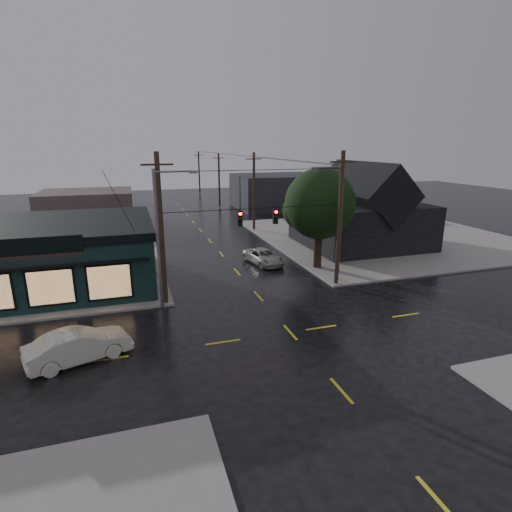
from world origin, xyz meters
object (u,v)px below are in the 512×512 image
object	(u,v)px
utility_pole_ne	(336,285)
sedan_cream	(79,346)
suv_silver	(264,257)
utility_pole_nw	(166,304)
corner_tree	(320,204)

from	to	relation	value
utility_pole_ne	sedan_cream	world-z (taller)	utility_pole_ne
sedan_cream	suv_silver	size ratio (longest dim) A/B	1.04
utility_pole_nw	utility_pole_ne	xyz separation A→B (m)	(13.00, 0.00, 0.00)
sedan_cream	suv_silver	xyz separation A→B (m)	(14.27, 13.34, -0.16)
utility_pole_nw	sedan_cream	world-z (taller)	utility_pole_nw
sedan_cream	utility_pole_ne	bearing A→B (deg)	-90.25
suv_silver	sedan_cream	bearing A→B (deg)	-148.31
utility_pole_nw	suv_silver	distance (m)	11.86
utility_pole_nw	sedan_cream	distance (m)	7.91
corner_tree	utility_pole_nw	distance (m)	15.28
corner_tree	suv_silver	world-z (taller)	corner_tree
corner_tree	utility_pole_nw	world-z (taller)	corner_tree
corner_tree	utility_pole_ne	world-z (taller)	corner_tree
utility_pole_ne	suv_silver	size ratio (longest dim) A/B	2.12
utility_pole_ne	suv_silver	bearing A→B (deg)	116.47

